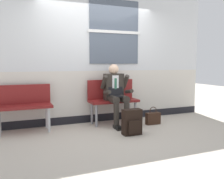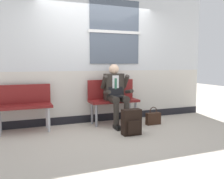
{
  "view_description": "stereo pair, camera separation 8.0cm",
  "coord_description": "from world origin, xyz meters",
  "views": [
    {
      "loc": [
        -1.74,
        -4.35,
        1.28
      ],
      "look_at": [
        0.12,
        0.15,
        0.75
      ],
      "focal_mm": 39.25,
      "sensor_mm": 36.0,
      "label": 1
    },
    {
      "loc": [
        -1.66,
        -4.38,
        1.28
      ],
      "look_at": [
        0.12,
        0.15,
        0.75
      ],
      "focal_mm": 39.25,
      "sensor_mm": 36.0,
      "label": 2
    }
  ],
  "objects": [
    {
      "name": "bench_with_person",
      "position": [
        0.24,
        0.42,
        0.55
      ],
      "size": [
        1.03,
        0.42,
        0.92
      ],
      "color": "maroon",
      "rests_on": "ground"
    },
    {
      "name": "backpack",
      "position": [
        0.23,
        -0.53,
        0.23
      ],
      "size": [
        0.34,
        0.21,
        0.46
      ],
      "color": "black",
      "rests_on": "ground"
    },
    {
      "name": "person_seated",
      "position": [
        0.24,
        0.22,
        0.68
      ],
      "size": [
        0.57,
        0.7,
        1.26
      ],
      "color": "#2D2823",
      "rests_on": "ground"
    },
    {
      "name": "station_wall",
      "position": [
        0.01,
        0.7,
        1.57
      ],
      "size": [
        5.3,
        0.17,
        3.15
      ],
      "color": "silver",
      "rests_on": "ground"
    },
    {
      "name": "ground_plane",
      "position": [
        0.0,
        0.0,
        0.0
      ],
      "size": [
        18.0,
        18.0,
        0.0
      ],
      "primitive_type": "plane",
      "color": "#B2A899"
    },
    {
      "name": "handbag",
      "position": [
        0.97,
        -0.04,
        0.13
      ],
      "size": [
        0.31,
        0.12,
        0.37
      ],
      "color": "#331E14",
      "rests_on": "ground"
    },
    {
      "name": "bench_empty",
      "position": [
        -1.55,
        0.42,
        0.53
      ],
      "size": [
        1.01,
        0.42,
        0.87
      ],
      "color": "maroon",
      "rests_on": "ground"
    }
  ]
}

